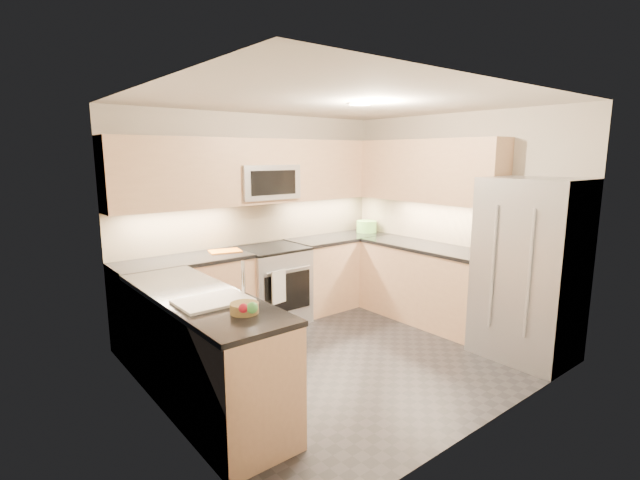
{
  "coord_description": "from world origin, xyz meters",
  "views": [
    {
      "loc": [
        -2.94,
        -3.31,
        2.02
      ],
      "look_at": [
        0.0,
        0.35,
        1.15
      ],
      "focal_mm": 26.0,
      "sensor_mm": 36.0,
      "label": 1
    }
  ],
  "objects": [
    {
      "name": "ceiling",
      "position": [
        0.0,
        0.0,
        2.5
      ],
      "size": [
        3.6,
        3.2,
        0.02
      ],
      "primitive_type": "cube",
      "color": "beige",
      "rests_on": "wall_back"
    },
    {
      "name": "fridge_handle_left",
      "position": [
        1.08,
        -1.33,
        0.95
      ],
      "size": [
        0.02,
        0.02,
        1.2
      ],
      "primitive_type": "cylinder",
      "color": "#B2B5BA",
      "rests_on": "refrigerator"
    },
    {
      "name": "refrigerator",
      "position": [
        1.45,
        -1.15,
        0.9
      ],
      "size": [
        0.7,
        0.9,
        1.8
      ],
      "primitive_type": "cube",
      "color": "#989A9F",
      "rests_on": "floor"
    },
    {
      "name": "microwave_door",
      "position": [
        0.0,
        1.2,
        1.7
      ],
      "size": [
        0.6,
        0.01,
        0.28
      ],
      "primitive_type": "cube",
      "color": "black",
      "rests_on": "microwave"
    },
    {
      "name": "fruit_basket",
      "position": [
        -1.44,
        -0.61,
        0.98
      ],
      "size": [
        0.2,
        0.2,
        0.07
      ],
      "primitive_type": "cylinder",
      "rotation": [
        0.0,
        0.0,
        -0.04
      ],
      "color": "olive",
      "rests_on": "countertop_peninsula"
    },
    {
      "name": "countertop_right",
      "position": [
        1.5,
        0.15,
        0.92
      ],
      "size": [
        0.63,
        1.7,
        0.04
      ],
      "primitive_type": "cube",
      "color": "black",
      "rests_on": "base_cab_right"
    },
    {
      "name": "range_cooktop",
      "position": [
        0.0,
        1.28,
        0.92
      ],
      "size": [
        0.76,
        0.65,
        0.03
      ],
      "primitive_type": "cube",
      "color": "black",
      "rests_on": "gas_range"
    },
    {
      "name": "oven_door_glass",
      "position": [
        0.0,
        0.95,
        0.45
      ],
      "size": [
        0.62,
        0.02,
        0.45
      ],
      "primitive_type": "cube",
      "color": "black",
      "rests_on": "gas_range"
    },
    {
      "name": "base_cab_right",
      "position": [
        1.5,
        0.15,
        0.45
      ],
      "size": [
        0.6,
        1.7,
        0.9
      ],
      "primitive_type": "cube",
      "color": "#DCAD84",
      "rests_on": "floor"
    },
    {
      "name": "fruit_pear",
      "position": [
        -1.51,
        -0.84,
        1.05
      ],
      "size": [
        0.08,
        0.08,
        0.08
      ],
      "primitive_type": "sphere",
      "color": "green",
      "rests_on": "fruit_basket"
    },
    {
      "name": "oven_handle",
      "position": [
        0.0,
        0.93,
        0.72
      ],
      "size": [
        0.6,
        0.02,
        0.02
      ],
      "primitive_type": "cylinder",
      "rotation": [
        0.0,
        1.57,
        0.0
      ],
      "color": "#B2B5BA",
      "rests_on": "gas_range"
    },
    {
      "name": "faucet",
      "position": [
        -1.24,
        -0.25,
        1.08
      ],
      "size": [
        0.03,
        0.03,
        0.28
      ],
      "primitive_type": "cylinder",
      "color": "silver",
      "rests_on": "countertop_peninsula"
    },
    {
      "name": "base_cab_peninsula",
      "position": [
        -1.5,
        0.0,
        0.45
      ],
      "size": [
        0.6,
        2.0,
        0.9
      ],
      "primitive_type": "cube",
      "color": "#DCAD84",
      "rests_on": "floor"
    },
    {
      "name": "countertop_back_left",
      "position": [
        -1.09,
        1.3,
        0.92
      ],
      "size": [
        1.42,
        0.63,
        0.04
      ],
      "primitive_type": "cube",
      "color": "black",
      "rests_on": "base_cab_back_left"
    },
    {
      "name": "backsplash_back",
      "position": [
        0.0,
        1.6,
        1.2
      ],
      "size": [
        3.6,
        0.01,
        0.51
      ],
      "primitive_type": "cube",
      "color": "#C0AD8B",
      "rests_on": "wall_back"
    },
    {
      "name": "microwave",
      "position": [
        0.0,
        1.4,
        1.7
      ],
      "size": [
        0.76,
        0.4,
        0.4
      ],
      "primitive_type": "cube",
      "color": "#9FA0A7",
      "rests_on": "upper_cab_back"
    },
    {
      "name": "base_cab_back_right",
      "position": [
        1.09,
        1.3,
        0.45
      ],
      "size": [
        1.42,
        0.6,
        0.9
      ],
      "primitive_type": "cube",
      "color": "#DCAD84",
      "rests_on": "floor"
    },
    {
      "name": "countertop_peninsula",
      "position": [
        -1.5,
        0.0,
        0.92
      ],
      "size": [
        0.63,
        2.0,
        0.04
      ],
      "primitive_type": "cube",
      "color": "black",
      "rests_on": "base_cab_peninsula"
    },
    {
      "name": "base_cab_back_left",
      "position": [
        -1.09,
        1.3,
        0.45
      ],
      "size": [
        1.42,
        0.6,
        0.9
      ],
      "primitive_type": "cube",
      "color": "#DCAD84",
      "rests_on": "floor"
    },
    {
      "name": "cutting_board",
      "position": [
        -0.57,
        1.35,
        0.95
      ],
      "size": [
        0.39,
        0.31,
        0.01
      ],
      "primitive_type": "cube",
      "rotation": [
        0.0,
        0.0,
        -0.23
      ],
      "color": "orange",
      "rests_on": "countertop_back_left"
    },
    {
      "name": "upper_cab_right",
      "position": [
        1.62,
        0.28,
        1.83
      ],
      "size": [
        0.35,
        1.95,
        0.75
      ],
      "primitive_type": "cube",
      "color": "#DCAD84",
      "rests_on": "wall_right"
    },
    {
      "name": "wall_left",
      "position": [
        -1.8,
        0.0,
        1.25
      ],
      "size": [
        0.02,
        3.2,
        2.5
      ],
      "primitive_type": "cube",
      "color": "#BDB4A4",
      "rests_on": "floor"
    },
    {
      "name": "gas_range",
      "position": [
        0.0,
        1.28,
        0.46
      ],
      "size": [
        0.76,
        0.65,
        0.91
      ],
      "primitive_type": "cube",
      "color": "#A7A9AF",
      "rests_on": "floor"
    },
    {
      "name": "fridge_handle_right",
      "position": [
        1.08,
        -0.97,
        0.95
      ],
      "size": [
        0.02,
        0.02,
        1.2
      ],
      "primitive_type": "cylinder",
      "color": "#B2B5BA",
      "rests_on": "refrigerator"
    },
    {
      "name": "floor",
      "position": [
        0.0,
        0.0,
        0.0
      ],
      "size": [
        3.6,
        3.2,
        0.0
      ],
      "primitive_type": "cube",
      "color": "#242429",
      "rests_on": "ground"
    },
    {
      "name": "backsplash_right",
      "position": [
        1.8,
        0.45,
        1.2
      ],
      "size": [
        0.01,
        2.3,
        0.51
      ],
      "primitive_type": "cube",
      "color": "#C0AD8B",
      "rests_on": "wall_right"
    },
    {
      "name": "sink_basin",
      "position": [
        -1.5,
        -0.25,
        0.88
      ],
      "size": [
        0.52,
        0.38,
        0.16
      ],
      "primitive_type": "cube",
      "color": "white",
      "rests_on": "base_cab_peninsula"
    },
    {
      "name": "countertop_back_right",
      "position": [
        1.09,
        1.3,
        0.92
      ],
      "size": [
        1.42,
        0.63,
        0.04
      ],
      "primitive_type": "cube",
      "color": "black",
      "rests_on": "base_cab_back_right"
    },
    {
      "name": "wall_back",
      "position": [
        0.0,
        1.6,
        1.25
      ],
      "size": [
        3.6,
        0.02,
        2.5
      ],
      "primitive_type": "cube",
      "color": "#BDB4A4",
      "rests_on": "floor"
    },
    {
      "name": "upper_cab_back",
      "position": [
        0.0,
        1.43,
        1.83
      ],
      "size": [
        3.6,
        0.35,
        0.75
      ],
      "primitive_type": "cube",
      "color": "#DCAD84",
      "rests_on": "wall_back"
    },
    {
      "name": "utensil_bowl",
      "position": [
        1.62,
        1.31,
        1.02
      ],
      "size": [
        0.34,
        0.34,
        0.16
      ],
      "primitive_type": "cylinder",
      "rotation": [
        0.0,
        0.0,
        0.23
      ],
      "color": "#67B34C",
      "rests_on": "countertop_back_right"
    },
    {
      "name": "dish_towel_check",
      "position": [
        -0.15,
        0.91,
        0.55
      ],
      "size": [
        0.2,
        0.05,
        0.38
      ],
      "primitive_type": "cube",
      "rotation": [
        0.0,
        0.0,
        0.17
      ],
      "color": "white",
      "rests_on": "oven_handle"
    },
    {
      "name": "wall_right",
      "position": [
        1.8,
        0.0,
        1.25
      ],
      "size": [
        0.02,
        3.2,
        2.5
      ],
      "primitive_type": "cube",
      "color": "#BDB4A4",
      "rests_on": "floor"
    },
    {
      "name": "wall_front",
      "position": [
        0.0,
        -1.6,
        1.25
      ],
      "size": [
        3.6,
        0.02,
        2.5
      ],
      "primitive_type": "cube",
      "color": "#BDB4A4",
      "rests_on": "floor"
    },
    {
      "name": "fruit_apple",
      "position": [
        -1.56,
        -0.81,
        1.05
      ],
      "size": [
        0.06,
        0.06,
        0.06
      ],
      "primitive_type": "sphere",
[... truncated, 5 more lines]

